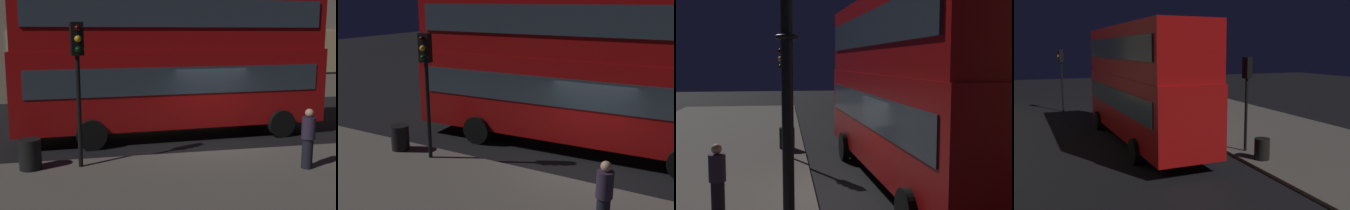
% 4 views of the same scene
% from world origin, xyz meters
% --- Properties ---
extents(ground_plane, '(80.00, 80.00, 0.00)m').
position_xyz_m(ground_plane, '(0.00, 0.00, 0.00)').
color(ground_plane, black).
extents(sidewalk_slab, '(44.00, 7.93, 0.12)m').
position_xyz_m(sidewalk_slab, '(0.00, -4.96, 0.06)').
color(sidewalk_slab, '#5B564F').
rests_on(sidewalk_slab, ground).
extents(double_decker_bus, '(11.08, 3.16, 5.27)m').
position_xyz_m(double_decker_bus, '(-1.09, 1.75, 2.94)').
color(double_decker_bus, '#9E0C0C').
rests_on(double_decker_bus, ground).
extents(traffic_light_near_kerb, '(0.36, 0.39, 3.83)m').
position_xyz_m(traffic_light_near_kerb, '(-4.40, -1.72, 2.88)').
color(traffic_light_near_kerb, black).
rests_on(traffic_light_near_kerb, sidewalk_slab).
extents(pedestrian, '(0.36, 0.36, 1.61)m').
position_xyz_m(pedestrian, '(1.46, -3.15, 0.94)').
color(pedestrian, black).
rests_on(pedestrian, sidewalk_slab).
extents(litter_bin, '(0.58, 0.58, 0.81)m').
position_xyz_m(litter_bin, '(-5.70, -1.65, 0.53)').
color(litter_bin, black).
rests_on(litter_bin, sidewalk_slab).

